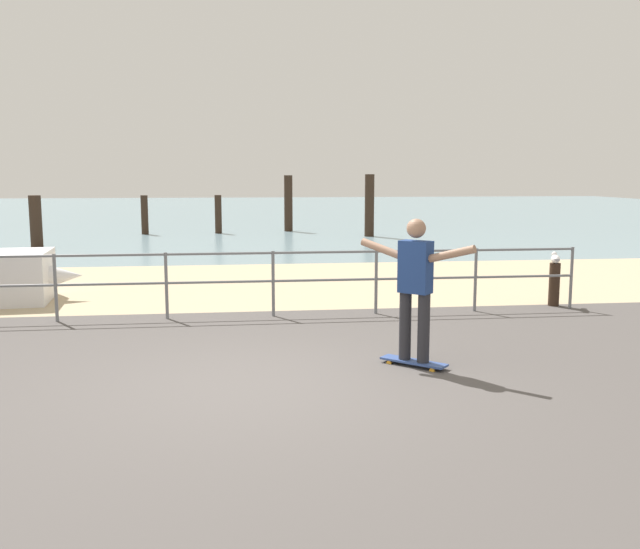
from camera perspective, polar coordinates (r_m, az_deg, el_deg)
The scene contains 13 objects.
ground_plane at distance 6.58m, azimuth -4.79°, elevation -11.68°, with size 24.00×10.00×0.04m, color #514C49.
beach_strip at distance 14.36m, azimuth -6.09°, elevation -0.79°, with size 24.00×6.00×0.04m, color tan.
sea_surface at distance 42.24m, azimuth -6.78°, elevation 5.12°, with size 72.00×50.00×0.04m, color #75939E.
railing_fence at distance 10.94m, azimuth -12.45°, elevation -0.05°, with size 13.16×0.05×1.05m.
skateboard at distance 8.26m, azimuth 7.65°, elevation -7.09°, with size 0.72×0.69×0.08m.
skateboarder at distance 8.06m, azimuth 7.78°, elevation -0.56°, with size 1.12×1.05×1.65m.
bollard_short at distance 12.45m, azimuth 18.57°, elevation -0.82°, with size 0.18×0.18×0.75m, color #332319.
seagull at distance 12.41m, azimuth 18.66°, elevation 1.25°, with size 0.23×0.48×0.18m.
groyne_post_0 at distance 22.90m, azimuth -22.18°, elevation 4.00°, with size 0.36×0.36×1.60m, color #332319.
groyne_post_1 at distance 26.68m, azimuth -14.12°, elevation 4.72°, with size 0.26×0.26×1.46m, color #332319.
groyne_post_2 at distance 26.57m, azimuth -8.30°, elevation 4.87°, with size 0.25×0.25×1.45m, color #332319.
groyne_post_3 at distance 27.29m, azimuth -2.60°, elevation 5.80°, with size 0.32×0.32×2.19m, color #332319.
groyne_post_4 at distance 25.07m, azimuth 4.06°, elevation 5.62°, with size 0.34×0.34×2.23m, color #332319.
Camera 1 is at (-0.22, -7.18, 2.23)m, focal length 39.22 mm.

